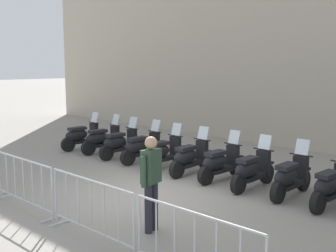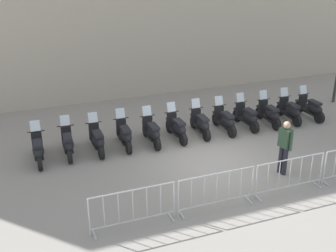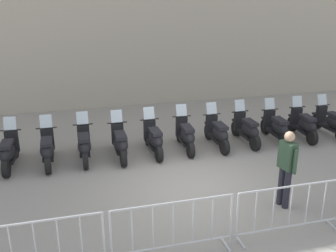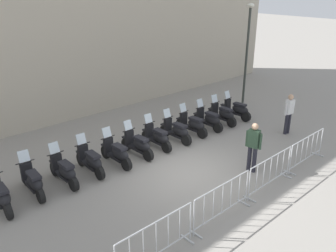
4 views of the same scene
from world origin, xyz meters
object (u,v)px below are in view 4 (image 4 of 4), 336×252
object	(u,v)px
motorcycle_4	(117,153)
barrier_segment_0	(156,242)
motorcycle_7	(177,131)
barrier_segment_1	(222,201)
motorcycle_10	(223,114)
officer_near_row_end	(253,145)
officer_mid_plaza	(289,112)
motorcycle_11	(236,110)
motorcycle_1	(33,181)
barrier_segment_3	(307,150)
motorcycle_9	(209,119)
street_lamp	(247,44)
motorcycle_2	(64,171)
motorcycle_3	(91,161)
motorcycle_6	(157,137)
motorcycle_0	(1,195)
motorcycle_8	(192,124)
barrier_segment_2	(270,172)
motorcycle_5	(138,145)

from	to	relation	value
motorcycle_4	barrier_segment_0	xyz separation A→B (m)	(-1.19, -4.68, 0.07)
motorcycle_7	barrier_segment_1	size ratio (longest dim) A/B	0.79
motorcycle_10	officer_near_row_end	bearing A→B (deg)	-118.38
officer_mid_plaza	motorcycle_11	bearing A→B (deg)	102.83
motorcycle_11	officer_mid_plaza	distance (m)	2.61
motorcycle_1	barrier_segment_3	world-z (taller)	motorcycle_1
motorcycle_9	street_lamp	bearing A→B (deg)	26.53
motorcycle_1	motorcycle_11	world-z (taller)	same
motorcycle_2	barrier_segment_3	xyz separation A→B (m)	(7.50, -3.19, 0.07)
motorcycle_3	barrier_segment_3	bearing A→B (deg)	-27.43
motorcycle_6	motorcycle_0	bearing A→B (deg)	-168.92
motorcycle_10	barrier_segment_0	bearing A→B (deg)	-140.30
motorcycle_6	motorcycle_8	size ratio (longest dim) A/B	1.01
motorcycle_8	barrier_segment_2	bearing A→B (deg)	-95.82
motorcycle_6	street_lamp	xyz separation A→B (m)	(6.80, 2.41, 2.66)
motorcycle_1	barrier_segment_3	size ratio (longest dim) A/B	0.79
barrier_segment_1	motorcycle_8	bearing A→B (deg)	61.54
motorcycle_6	motorcycle_10	world-z (taller)	same
motorcycle_3	motorcycle_11	bearing A→B (deg)	9.48
motorcycle_11	barrier_segment_2	xyz separation A→B (m)	(-3.35, -5.08, 0.07)
barrier_segment_0	motorcycle_5	bearing A→B (deg)	66.37
officer_mid_plaza	motorcycle_3	bearing A→B (deg)	171.59
motorcycle_0	motorcycle_3	bearing A→B (deg)	12.22
motorcycle_10	barrier_segment_2	xyz separation A→B (m)	(-2.38, -4.93, 0.07)
motorcycle_2	motorcycle_3	bearing A→B (deg)	12.71
barrier_segment_2	motorcycle_11	bearing A→B (deg)	56.63
motorcycle_1	motorcycle_4	world-z (taller)	same
motorcycle_0	motorcycle_1	world-z (taller)	same
motorcycle_5	barrier_segment_3	distance (m)	5.93
motorcycle_1	barrier_segment_3	xyz separation A→B (m)	(8.47, -3.09, 0.07)
motorcycle_11	officer_near_row_end	distance (m)	5.10
motorcycle_11	barrier_segment_2	distance (m)	6.08
motorcycle_3	officer_near_row_end	size ratio (longest dim) A/B	1.00
motorcycle_0	officer_mid_plaza	distance (m)	11.08
motorcycle_10	motorcycle_6	bearing A→B (deg)	-170.70
motorcycle_11	barrier_segment_3	size ratio (longest dim) A/B	0.78
motorcycle_5	motorcycle_8	distance (m)	2.90
motorcycle_0	barrier_segment_2	bearing A→B (deg)	-24.07
street_lamp	officer_mid_plaza	xyz separation A→B (m)	(-1.45, -4.13, -2.13)
motorcycle_7	barrier_segment_1	bearing A→B (deg)	-110.34
motorcycle_6	barrier_segment_0	bearing A→B (deg)	-121.13
motorcycle_4	motorcycle_5	bearing A→B (deg)	12.80
motorcycle_6	motorcycle_3	bearing A→B (deg)	-170.07
motorcycle_6	barrier_segment_1	bearing A→B (deg)	-99.91
motorcycle_3	motorcycle_11	xyz separation A→B (m)	(7.64, 1.28, 0.00)
barrier_segment_3	officer_mid_plaza	distance (m)	2.78
motorcycle_5	officer_near_row_end	xyz separation A→B (m)	(2.66, -3.05, 0.53)
motorcycle_0	motorcycle_8	size ratio (longest dim) A/B	1.01
motorcycle_1	motorcycle_2	bearing A→B (deg)	6.03
motorcycle_8	motorcycle_10	world-z (taller)	same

